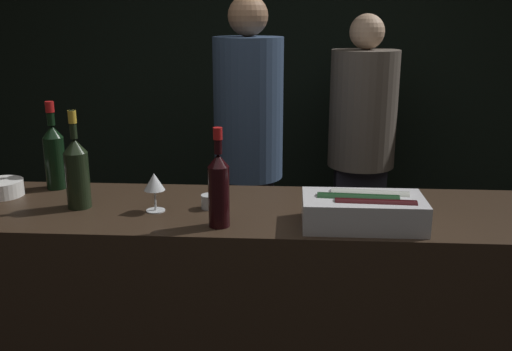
# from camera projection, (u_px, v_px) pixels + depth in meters

# --- Properties ---
(wall_back_chalkboard) EXTENTS (6.40, 0.06, 2.80)m
(wall_back_chalkboard) POSITION_uv_depth(u_px,v_px,m) (275.00, 57.00, 4.10)
(wall_back_chalkboard) COLOR black
(wall_back_chalkboard) RESTS_ON ground_plane
(bar_counter) EXTENTS (2.49, 0.58, 1.00)m
(bar_counter) POSITION_uv_depth(u_px,v_px,m) (256.00, 328.00, 2.25)
(bar_counter) COLOR #2D2116
(bar_counter) RESTS_ON ground_plane
(ice_bin_with_bottles) EXTENTS (0.41, 0.22, 0.11)m
(ice_bin_with_bottles) POSITION_uv_depth(u_px,v_px,m) (364.00, 209.00, 1.93)
(ice_bin_with_bottles) COLOR silver
(ice_bin_with_bottles) RESTS_ON bar_counter
(bowl_white) EXTENTS (0.17, 0.17, 0.06)m
(bowl_white) POSITION_uv_depth(u_px,v_px,m) (1.00, 188.00, 2.26)
(bowl_white) COLOR white
(bowl_white) RESTS_ON bar_counter
(wine_glass) EXTENTS (0.08, 0.08, 0.14)m
(wine_glass) POSITION_uv_depth(u_px,v_px,m) (154.00, 183.00, 2.06)
(wine_glass) COLOR silver
(wine_glass) RESTS_ON bar_counter
(candle_votive) EXTENTS (0.06, 0.06, 0.05)m
(candle_votive) POSITION_uv_depth(u_px,v_px,m) (209.00, 201.00, 2.12)
(candle_votive) COLOR silver
(candle_votive) RESTS_ON bar_counter
(red_wine_bottle_tall) EXTENTS (0.07, 0.07, 0.34)m
(red_wine_bottle_tall) POSITION_uv_depth(u_px,v_px,m) (219.00, 187.00, 1.91)
(red_wine_bottle_tall) COLOR black
(red_wine_bottle_tall) RESTS_ON bar_counter
(champagne_bottle) EXTENTS (0.09, 0.09, 0.37)m
(champagne_bottle) POSITION_uv_depth(u_px,v_px,m) (77.00, 171.00, 2.10)
(champagne_bottle) COLOR black
(champagne_bottle) RESTS_ON bar_counter
(red_wine_bottle_burgundy) EXTENTS (0.08, 0.08, 0.36)m
(red_wine_bottle_burgundy) POSITION_uv_depth(u_px,v_px,m) (54.00, 154.00, 2.33)
(red_wine_bottle_burgundy) COLOR black
(red_wine_bottle_burgundy) RESTS_ON bar_counter
(person_in_hoodie) EXTENTS (0.37, 0.37, 1.80)m
(person_in_hoodie) POSITION_uv_depth(u_px,v_px,m) (248.00, 146.00, 3.12)
(person_in_hoodie) COLOR black
(person_in_hoodie) RESTS_ON ground_plane
(person_blond_tee) EXTENTS (0.41, 0.41, 1.70)m
(person_blond_tee) POSITION_uv_depth(u_px,v_px,m) (361.00, 140.00, 3.56)
(person_blond_tee) COLOR black
(person_blond_tee) RESTS_ON ground_plane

